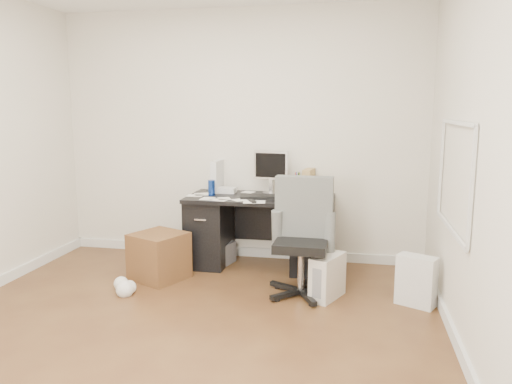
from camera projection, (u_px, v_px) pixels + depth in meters
ground at (179, 332)px, 3.73m from camera, size 4.00×4.00×0.00m
room_shell at (179, 108)px, 3.47m from camera, size 4.02×4.02×2.71m
desk at (260, 230)px, 5.20m from camera, size 1.50×0.70×0.75m
loose_papers at (240, 197)px, 5.13m from camera, size 1.10×0.60×0.00m
lcd_monitor at (271, 172)px, 5.26m from camera, size 0.39×0.25×0.46m
keyboard at (265, 197)px, 5.05m from camera, size 0.52×0.25×0.03m
computer_mouse at (295, 195)px, 5.08m from camera, size 0.06×0.06×0.05m
travel_mug at (212, 188)px, 5.19m from camera, size 0.09×0.09×0.16m
white_binder at (217, 176)px, 5.41m from camera, size 0.14×0.30×0.34m
magazine_file at (309, 182)px, 5.24m from camera, size 0.15×0.25×0.27m
pen_cup at (297, 183)px, 5.29m from camera, size 0.12×0.12×0.23m
yellow_book at (320, 198)px, 4.92m from camera, size 0.20×0.26×0.04m
paper_remote at (254, 201)px, 4.85m from camera, size 0.24×0.21×0.02m
office_chair at (301, 238)px, 4.38m from camera, size 0.60×0.60×1.05m
pc_tower at (327, 277)px, 4.37m from camera, size 0.32×0.43×0.39m
shopping_bag at (416, 281)px, 4.21m from camera, size 0.39×0.35×0.43m
wicker_basket at (159, 256)px, 4.86m from camera, size 0.60×0.60×0.45m
desk_printer at (214, 253)px, 5.37m from camera, size 0.45×0.40×0.22m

